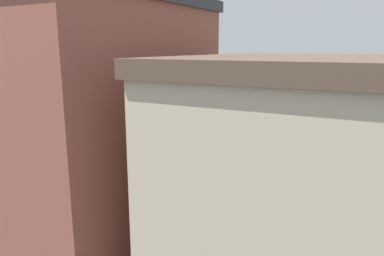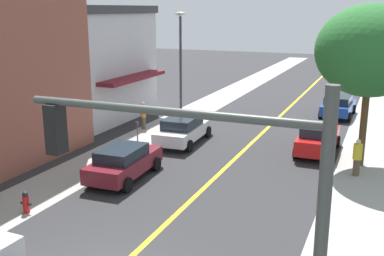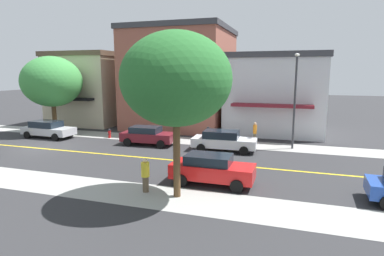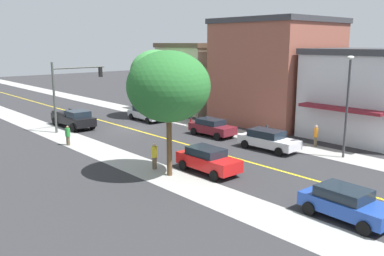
{
  "view_description": "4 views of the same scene",
  "coord_description": "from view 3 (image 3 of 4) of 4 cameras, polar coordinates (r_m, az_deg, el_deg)",
  "views": [
    {
      "loc": [
        -24.84,
        -5.66,
        8.16
      ],
      "look_at": [
        0.8,
        8.08,
        1.73
      ],
      "focal_mm": 34.35,
      "sensor_mm": 36.0,
      "label": 1
    },
    {
      "loc": [
        6.59,
        -9.31,
        7.27
      ],
      "look_at": [
        -1.03,
        8.77,
        2.22
      ],
      "focal_mm": 43.41,
      "sensor_mm": 36.0,
      "label": 2
    },
    {
      "loc": [
        19.19,
        18.37,
        5.73
      ],
      "look_at": [
        -0.74,
        11.94,
        2.09
      ],
      "focal_mm": 30.07,
      "sensor_mm": 36.0,
      "label": 3
    },
    {
      "loc": [
        20.64,
        32.19,
        7.96
      ],
      "look_at": [
        2.72,
        11.89,
        2.3
      ],
      "focal_mm": 38.35,
      "sensor_mm": 36.0,
      "label": 4
    }
  ],
  "objects": [
    {
      "name": "parking_meter",
      "position": [
        25.99,
        2.87,
        -0.83
      ],
      "size": [
        0.12,
        0.18,
        1.4
      ],
      "color": "#4C4C51",
      "rests_on": "ground"
    },
    {
      "name": "sidewalk_left",
      "position": [
        31.78,
        -17.82,
        -1.01
      ],
      "size": [
        2.79,
        126.0,
        0.01
      ],
      "primitive_type": "cube",
      "color": "#9E9E99",
      "rests_on": "ground"
    },
    {
      "name": "pale_office_building",
      "position": [
        34.37,
        -1.96,
        8.87
      ],
      "size": [
        10.14,
        10.17,
        10.26
      ],
      "rotation": [
        0.0,
        0.0,
        -1.57
      ],
      "color": "#935142",
      "rests_on": "ground"
    },
    {
      "name": "brick_apartment_block",
      "position": [
        32.43,
        14.59,
        6.04
      ],
      "size": [
        9.73,
        9.1,
        7.48
      ],
      "rotation": [
        0.0,
        0.0,
        -1.57
      ],
      "color": "silver",
      "rests_on": "ground"
    },
    {
      "name": "silver_sedan_left_curb",
      "position": [
        31.18,
        -24.19,
        -0.15
      ],
      "size": [
        2.17,
        4.73,
        1.5
      ],
      "rotation": [
        0.0,
        0.0,
        1.54
      ],
      "color": "#B7BABF",
      "rests_on": "ground"
    },
    {
      "name": "street_tree_left_near",
      "position": [
        14.3,
        -2.84,
        8.62
      ],
      "size": [
        4.95,
        4.95,
        7.54
      ],
      "color": "brown",
      "rests_on": "ground"
    },
    {
      "name": "white_sedan_left_curb",
      "position": [
        23.75,
        5.6,
        -2.2
      ],
      "size": [
        2.17,
        4.74,
        1.51
      ],
      "rotation": [
        0.0,
        0.0,
        1.61
      ],
      "color": "silver",
      "rests_on": "ground"
    },
    {
      "name": "street_lamp",
      "position": [
        25.09,
        17.85,
        6.18
      ],
      "size": [
        0.7,
        0.36,
        7.09
      ],
      "color": "#38383D",
      "rests_on": "ground"
    },
    {
      "name": "maroon_sedan_left_curb",
      "position": [
        25.85,
        -7.88,
        -1.28
      ],
      "size": [
        2.08,
        4.3,
        1.48
      ],
      "rotation": [
        0.0,
        0.0,
        1.61
      ],
      "color": "maroon",
      "rests_on": "ground"
    },
    {
      "name": "corner_shop_building",
      "position": [
        39.19,
        -16.61,
        6.85
      ],
      "size": [
        10.53,
        7.81,
        7.89
      ],
      "rotation": [
        0.0,
        0.0,
        -1.57
      ],
      "color": "beige",
      "rests_on": "ground"
    },
    {
      "name": "fire_hydrant",
      "position": [
        29.34,
        -14.43,
        -0.92
      ],
      "size": [
        0.44,
        0.24,
        0.82
      ],
      "color": "red",
      "rests_on": "ground"
    },
    {
      "name": "pedestrian_orange_shirt",
      "position": [
        26.86,
        11.09,
        -0.68
      ],
      "size": [
        0.32,
        0.32,
        1.7
      ],
      "rotation": [
        0.0,
        0.0,
        3.15
      ],
      "color": "brown",
      "rests_on": "ground"
    },
    {
      "name": "road_centerline_stripe",
      "position": [
        27.17,
        -25.31,
        -3.28
      ],
      "size": [
        0.2,
        126.0,
        0.0
      ],
      "primitive_type": "cube",
      "color": "yellow",
      "rests_on": "ground"
    },
    {
      "name": "red_sedan_right_curb",
      "position": [
        16.77,
        3.51,
        -7.22
      ],
      "size": [
        1.96,
        4.29,
        1.55
      ],
      "rotation": [
        0.0,
        0.0,
        1.57
      ],
      "color": "red",
      "rests_on": "ground"
    },
    {
      "name": "ground_plane",
      "position": [
        27.17,
        -25.31,
        -3.29
      ],
      "size": [
        140.0,
        140.0,
        0.0
      ],
      "primitive_type": "plane",
      "color": "#2D2D30"
    },
    {
      "name": "pedestrian_yellow_shirt",
      "position": [
        15.78,
        -8.27,
        -8.13
      ],
      "size": [
        0.4,
        0.4,
        1.7
      ],
      "rotation": [
        0.0,
        0.0,
        0.32
      ],
      "color": "brown",
      "rests_on": "ground"
    },
    {
      "name": "street_tree_right_corner",
      "position": [
        33.04,
        -23.6,
        7.54
      ],
      "size": [
        5.52,
        5.52,
        7.23
      ],
      "color": "brown",
      "rests_on": "ground"
    }
  ]
}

